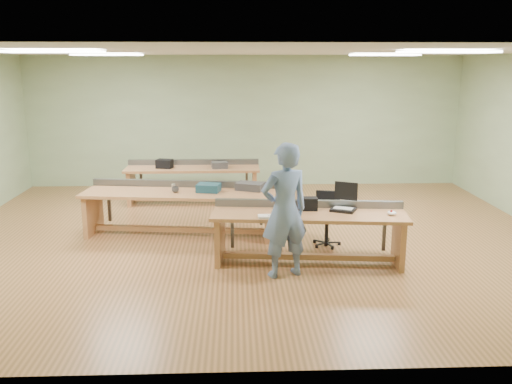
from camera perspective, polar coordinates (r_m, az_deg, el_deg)
floor at (r=9.03m, az=-0.62°, el=-4.83°), size 10.00×10.00×0.00m
ceiling at (r=8.57m, az=-0.68°, el=14.58°), size 10.00×10.00×0.00m
wall_back at (r=12.64m, az=-1.17°, el=7.42°), size 10.00×0.04×3.00m
wall_front at (r=4.76m, az=0.72°, el=-2.85°), size 10.00×0.04×3.00m
fluor_panels at (r=8.57m, az=-0.68°, el=14.38°), size 6.20×3.50×0.03m
workbench_front at (r=7.82m, az=5.56°, el=-3.55°), size 2.82×1.00×0.86m
workbench_mid at (r=9.14m, az=-8.03°, el=-1.05°), size 3.27×1.23×0.86m
workbench_back at (r=11.19m, az=-6.66°, el=1.62°), size 2.72×0.73×0.86m
person at (r=7.21m, az=3.02°, el=-1.97°), size 0.78×0.64×1.84m
laptop_base at (r=7.92m, az=9.17°, el=-1.84°), size 0.42×0.39×0.04m
laptop_screen at (r=7.98m, az=9.47°, el=0.11°), size 0.31×0.16×0.27m
keyboard at (r=7.50m, az=2.03°, el=-2.57°), size 0.48×0.18×0.03m
trackball_mouse at (r=7.84m, az=14.12°, el=-2.15°), size 0.14×0.16×0.06m
camera_bag at (r=7.88m, az=5.48°, el=-1.24°), size 0.27×0.18×0.18m
task_chair at (r=8.68m, az=7.46°, el=-3.55°), size 0.54×0.54×0.85m
parts_bin_teal at (r=9.00m, az=-5.02°, el=0.45°), size 0.42×0.35×0.13m
parts_bin_grey at (r=9.09m, az=-0.62°, el=0.61°), size 0.53×0.43×0.12m
mug at (r=9.01m, az=-8.50°, el=0.25°), size 0.13×0.13×0.09m
drinks_can at (r=9.13m, az=-8.69°, el=0.49°), size 0.08×0.08×0.11m
storage_box_back at (r=11.12m, az=-9.61°, el=2.95°), size 0.35×0.29×0.18m
tray_back at (r=10.99m, az=-3.85°, el=2.85°), size 0.35×0.28×0.13m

